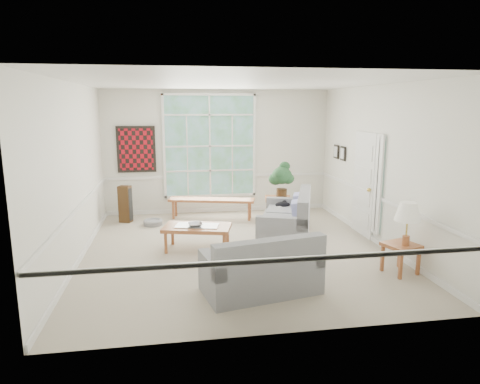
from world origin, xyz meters
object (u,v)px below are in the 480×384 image
loveseat_right (285,216)px  side_table (400,258)px  loveseat_front (261,263)px  end_table (278,210)px  coffee_table (197,238)px

loveseat_right → side_table: size_ratio=3.72×
loveseat_front → end_table: (1.16, 3.61, -0.15)m
coffee_table → side_table: (3.11, -1.64, 0.02)m
coffee_table → end_table: end_table is taller
end_table → side_table: bearing=-70.3°
loveseat_front → loveseat_right: bearing=55.3°
loveseat_right → side_table: (1.36, -1.95, -0.24)m
loveseat_right → loveseat_front: bearing=-93.6°
coffee_table → side_table: bearing=-13.8°
loveseat_front → coffee_table: loveseat_front is taller
loveseat_right → end_table: size_ratio=3.13×
loveseat_right → loveseat_front: loveseat_right is taller
loveseat_front → end_table: bearing=60.5°
loveseat_front → side_table: size_ratio=3.33×
coffee_table → end_table: size_ratio=2.12×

